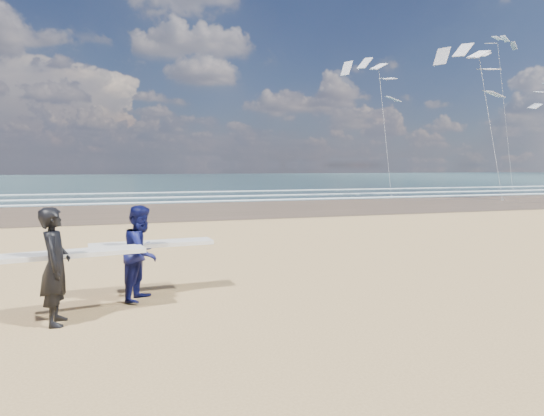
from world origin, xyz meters
name	(u,v)px	position (x,y,z in m)	size (l,w,h in m)	color
wet_sand_strip	(450,202)	(20.00, 18.00, 0.01)	(220.00, 12.00, 0.01)	#473A26
ocean	(244,179)	(20.00, 72.00, 0.01)	(220.00, 100.00, 0.02)	#193237
foam_breakers	(372,193)	(20.00, 28.10, 0.05)	(220.00, 11.70, 0.05)	white
surfer_near	(58,264)	(-1.30, -0.46, 0.90)	(2.26, 1.11, 1.76)	black
surfer_far	(143,252)	(-0.02, 0.52, 0.84)	(2.23, 1.19, 1.67)	#0B0F42
kite_1	(383,115)	(19.69, 25.99, 6.32)	(5.73, 4.73, 11.51)	slate
kite_5	(504,105)	(37.16, 32.16, 8.42)	(4.49, 4.59, 16.47)	slate
kite_7	(487,105)	(24.80, 20.51, 6.68)	(6.33, 4.80, 11.74)	slate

